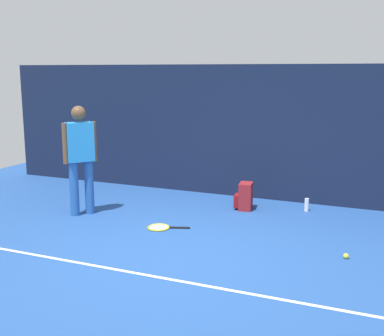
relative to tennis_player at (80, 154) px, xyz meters
name	(u,v)px	position (x,y,z in m)	size (l,w,h in m)	color
ground_plane	(179,252)	(2.09, -0.92, -0.97)	(12.00, 12.00, 0.00)	#234C93
back_fence	(250,132)	(2.09, 2.08, 0.20)	(10.00, 0.10, 2.33)	#141E38
court_line	(150,276)	(2.09, -1.69, -0.96)	(9.00, 0.05, 0.00)	white
tennis_player	(80,154)	(0.00, 0.00, 0.00)	(0.42, 0.45, 1.70)	#2659A5
tennis_racket	(161,227)	(1.45, -0.15, -0.95)	(0.64, 0.42, 0.03)	black
backpack	(245,197)	(2.26, 1.27, -0.76)	(0.32, 0.33, 0.44)	maroon
tennis_ball_near_player	(346,256)	(4.02, -0.32, -0.93)	(0.07, 0.07, 0.07)	#CCE033
water_bottle	(307,205)	(3.21, 1.56, -0.86)	(0.07, 0.07, 0.21)	white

